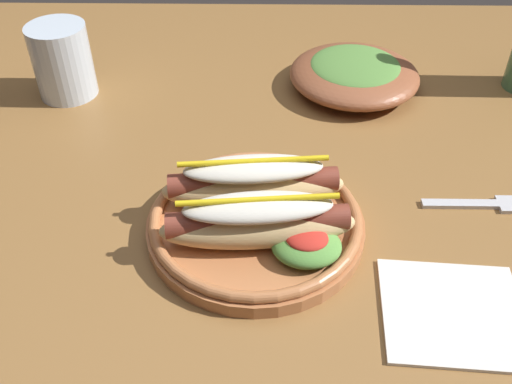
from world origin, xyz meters
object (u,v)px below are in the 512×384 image
Objects in this scene: hot_dog_plate at (258,214)px; water_cup at (62,61)px; side_bowl at (354,73)px; napkin at (453,313)px; fork at (485,204)px.

water_cup reaches higher than hot_dog_plate.
side_bowl reaches higher than napkin.
water_cup reaches higher than fork.
hot_dog_plate is at bearing -45.77° from water_cup.
fork is (0.26, 0.05, -0.02)m from hot_dog_plate.
hot_dog_plate is at bearing 150.26° from napkin.
hot_dog_plate is 2.25× the size of water_cup.
water_cup is at bearing -177.21° from side_bowl.
water_cup reaches higher than napkin.
side_bowl is 1.43× the size of napkin.
water_cup is 0.41m from side_bowl.
hot_dog_plate is at bearing -114.15° from side_bowl.
fork is at bearing 64.12° from napkin.
water_cup is at bearing 139.78° from napkin.
water_cup reaches higher than side_bowl.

